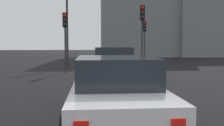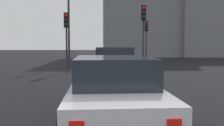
{
  "view_description": "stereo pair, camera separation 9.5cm",
  "coord_description": "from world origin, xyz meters",
  "px_view_note": "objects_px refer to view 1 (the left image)",
  "views": [
    {
      "loc": [
        -2.59,
        0.47,
        1.74
      ],
      "look_at": [
        6.37,
        -0.04,
        1.09
      ],
      "focal_mm": 41.08,
      "sensor_mm": 36.0,
      "label": 1
    },
    {
      "loc": [
        -2.59,
        0.37,
        1.74
      ],
      "look_at": [
        6.37,
        -0.04,
        1.09
      ],
      "focal_mm": 41.08,
      "sensor_mm": 36.0,
      "label": 2
    }
  ],
  "objects_px": {
    "car_silver_lead": "(113,65)",
    "car_white_second": "(115,91)",
    "street_lamp_kerbside": "(67,17)",
    "traffic_light_far_left": "(142,25)",
    "traffic_light_near_left": "(65,30)",
    "traffic_light_near_right": "(145,33)"
  },
  "relations": [
    {
      "from": "car_silver_lead",
      "to": "traffic_light_far_left",
      "type": "xyz_separation_m",
      "value": [
        3.68,
        -2.03,
        2.18
      ]
    },
    {
      "from": "traffic_light_near_left",
      "to": "street_lamp_kerbside",
      "type": "xyz_separation_m",
      "value": [
        4.28,
        0.36,
        1.18
      ]
    },
    {
      "from": "traffic_light_far_left",
      "to": "traffic_light_near_right",
      "type": "bearing_deg",
      "value": 168.0
    },
    {
      "from": "traffic_light_far_left",
      "to": "street_lamp_kerbside",
      "type": "relative_size",
      "value": 0.64
    },
    {
      "from": "car_silver_lead",
      "to": "car_white_second",
      "type": "bearing_deg",
      "value": 175.6
    },
    {
      "from": "car_white_second",
      "to": "street_lamp_kerbside",
      "type": "height_order",
      "value": "street_lamp_kerbside"
    },
    {
      "from": "car_silver_lead",
      "to": "traffic_light_near_left",
      "type": "distance_m",
      "value": 5.13
    },
    {
      "from": "car_silver_lead",
      "to": "traffic_light_far_left",
      "type": "bearing_deg",
      "value": -30.29
    },
    {
      "from": "car_white_second",
      "to": "street_lamp_kerbside",
      "type": "bearing_deg",
      "value": 9.13
    },
    {
      "from": "car_silver_lead",
      "to": "car_white_second",
      "type": "height_order",
      "value": "car_silver_lead"
    },
    {
      "from": "traffic_light_near_right",
      "to": "street_lamp_kerbside",
      "type": "xyz_separation_m",
      "value": [
        -1.77,
        6.38,
        1.11
      ]
    },
    {
      "from": "car_silver_lead",
      "to": "traffic_light_near_right",
      "type": "distance_m",
      "value": 10.72
    },
    {
      "from": "street_lamp_kerbside",
      "to": "traffic_light_far_left",
      "type": "bearing_deg",
      "value": -131.93
    },
    {
      "from": "traffic_light_near_left",
      "to": "traffic_light_far_left",
      "type": "height_order",
      "value": "traffic_light_far_left"
    },
    {
      "from": "street_lamp_kerbside",
      "to": "car_silver_lead",
      "type": "bearing_deg",
      "value": -159.78
    },
    {
      "from": "car_silver_lead",
      "to": "traffic_light_far_left",
      "type": "height_order",
      "value": "traffic_light_far_left"
    },
    {
      "from": "car_white_second",
      "to": "street_lamp_kerbside",
      "type": "distance_m",
      "value": 15.06
    },
    {
      "from": "car_silver_lead",
      "to": "traffic_light_near_left",
      "type": "relative_size",
      "value": 1.14
    },
    {
      "from": "car_white_second",
      "to": "traffic_light_near_left",
      "type": "height_order",
      "value": "traffic_light_near_left"
    },
    {
      "from": "street_lamp_kerbside",
      "to": "traffic_light_near_right",
      "type": "bearing_deg",
      "value": -74.47
    },
    {
      "from": "traffic_light_near_right",
      "to": "traffic_light_near_left",
      "type": "bearing_deg",
      "value": -40.2
    },
    {
      "from": "car_silver_lead",
      "to": "traffic_light_near_left",
      "type": "bearing_deg",
      "value": 32.57
    }
  ]
}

